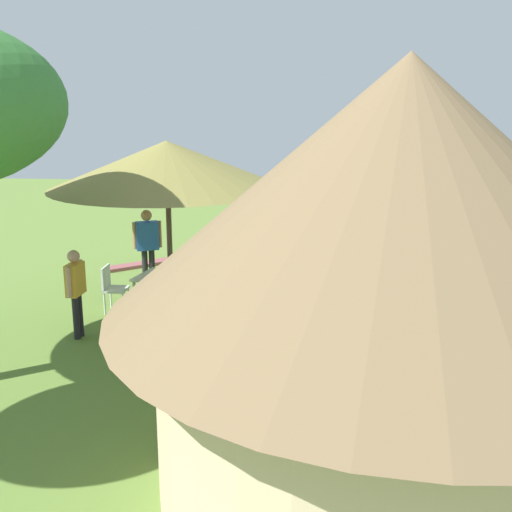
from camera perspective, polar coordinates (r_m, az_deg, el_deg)
The scene contains 13 objects.
ground_plane at distance 12.85m, azimuth 3.88°, elevation -4.02°, with size 36.00×36.00×0.00m, color olive.
thatched_hut at distance 6.34m, azimuth 12.87°, elevation -0.91°, with size 5.83×5.83×4.44m.
shade_umbrella at distance 11.57m, azimuth -8.10°, elevation 8.21°, with size 4.29×4.29×3.26m.
patio_dining_table at distance 11.99m, azimuth -7.73°, elevation -2.20°, with size 1.42×1.19×0.74m.
patio_chair_west_end at distance 12.33m, azimuth -12.98°, elevation -2.63°, with size 0.43×0.45×0.90m.
patio_chair_east_end at distance 11.86m, azimuth -2.21°, elevation -2.93°, with size 0.44×0.46×0.90m.
guest_beside_umbrella at distance 11.04m, azimuth -16.06°, elevation -2.60°, with size 0.22×0.56×1.55m.
guest_behind_table at distance 13.55m, azimuth -9.83°, elevation 1.30°, with size 0.57×0.38×1.72m.
standing_watcher at distance 16.13m, azimuth 15.93°, elevation 3.09°, with size 0.49×0.48×1.75m.
zebra_nearest_camera at distance 14.43m, azimuth 3.60°, elevation 1.97°, with size 2.07×1.52×1.49m.
zebra_by_umbrella at distance 11.35m, azimuth 13.97°, elevation -1.63°, with size 1.96×1.35×1.54m.
zebra_toward_hut at distance 13.83m, azimuth 14.03°, elevation 1.32°, with size 1.59×1.77×1.57m.
brick_patio_kerb at distance 15.81m, azimuth -8.61°, elevation -0.49°, with size 2.80×0.36×0.08m, color #945052.
Camera 1 is at (-0.43, 12.20, 4.04)m, focal length 44.06 mm.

